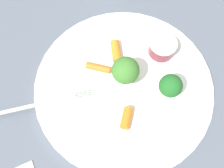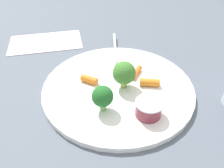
{
  "view_description": "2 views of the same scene",
  "coord_description": "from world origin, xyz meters",
  "px_view_note": "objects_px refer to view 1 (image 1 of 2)",
  "views": [
    {
      "loc": [
        -0.12,
        0.14,
        0.45
      ],
      "look_at": [
        0.01,
        0.01,
        0.02
      ],
      "focal_mm": 43.56,
      "sensor_mm": 36.0,
      "label": 1
    },
    {
      "loc": [
        -0.21,
        -0.31,
        0.31
      ],
      "look_at": [
        -0.02,
        -0.0,
        0.03
      ],
      "focal_mm": 36.45,
      "sensor_mm": 36.0,
      "label": 2
    }
  ],
  "objects_px": {
    "sauce_cup": "(164,49)",
    "carrot_stick_0": "(116,51)",
    "carrot_stick_1": "(98,68)",
    "carrot_stick_2": "(127,118)",
    "plate": "(124,87)",
    "broccoli_floret_0": "(126,71)",
    "fork": "(43,104)",
    "broccoli_floret_1": "(171,86)"
  },
  "relations": [
    {
      "from": "carrot_stick_1",
      "to": "broccoli_floret_0",
      "type": "bearing_deg",
      "value": -157.14
    },
    {
      "from": "sauce_cup",
      "to": "carrot_stick_1",
      "type": "height_order",
      "value": "sauce_cup"
    },
    {
      "from": "broccoli_floret_0",
      "to": "carrot_stick_2",
      "type": "bearing_deg",
      "value": 136.76
    },
    {
      "from": "broccoli_floret_1",
      "to": "carrot_stick_1",
      "type": "xyz_separation_m",
      "value": [
        0.12,
        0.05,
        -0.03
      ]
    },
    {
      "from": "carrot_stick_2",
      "to": "sauce_cup",
      "type": "bearing_deg",
      "value": -73.36
    },
    {
      "from": "plate",
      "to": "fork",
      "type": "distance_m",
      "value": 0.14
    },
    {
      "from": "broccoli_floret_0",
      "to": "sauce_cup",
      "type": "bearing_deg",
      "value": -97.81
    },
    {
      "from": "sauce_cup",
      "to": "carrot_stick_2",
      "type": "height_order",
      "value": "sauce_cup"
    },
    {
      "from": "broccoli_floret_1",
      "to": "carrot_stick_0",
      "type": "bearing_deg",
      "value": 4.03
    },
    {
      "from": "carrot_stick_0",
      "to": "fork",
      "type": "distance_m",
      "value": 0.16
    },
    {
      "from": "carrot_stick_2",
      "to": "fork",
      "type": "xyz_separation_m",
      "value": [
        0.12,
        0.08,
        -0.01
      ]
    },
    {
      "from": "broccoli_floret_0",
      "to": "carrot_stick_1",
      "type": "distance_m",
      "value": 0.06
    },
    {
      "from": "plate",
      "to": "fork",
      "type": "relative_size",
      "value": 2.01
    },
    {
      "from": "broccoli_floret_0",
      "to": "carrot_stick_0",
      "type": "xyz_separation_m",
      "value": [
        0.05,
        -0.03,
        -0.03
      ]
    },
    {
      "from": "broccoli_floret_1",
      "to": "fork",
      "type": "xyz_separation_m",
      "value": [
        0.14,
        0.17,
        -0.03
      ]
    },
    {
      "from": "carrot_stick_0",
      "to": "carrot_stick_2",
      "type": "relative_size",
      "value": 1.14
    },
    {
      "from": "plate",
      "to": "sauce_cup",
      "type": "bearing_deg",
      "value": -92.75
    },
    {
      "from": "plate",
      "to": "broccoli_floret_0",
      "type": "distance_m",
      "value": 0.04
    },
    {
      "from": "broccoli_floret_0",
      "to": "carrot_stick_1",
      "type": "xyz_separation_m",
      "value": [
        0.05,
        0.02,
        -0.03
      ]
    },
    {
      "from": "broccoli_floret_1",
      "to": "carrot_stick_2",
      "type": "height_order",
      "value": "broccoli_floret_1"
    },
    {
      "from": "broccoli_floret_1",
      "to": "carrot_stick_2",
      "type": "distance_m",
      "value": 0.09
    },
    {
      "from": "fork",
      "to": "carrot_stick_1",
      "type": "bearing_deg",
      "value": -99.26
    },
    {
      "from": "sauce_cup",
      "to": "carrot_stick_2",
      "type": "bearing_deg",
      "value": 106.64
    },
    {
      "from": "sauce_cup",
      "to": "fork",
      "type": "relative_size",
      "value": 0.32
    },
    {
      "from": "carrot_stick_1",
      "to": "carrot_stick_0",
      "type": "bearing_deg",
      "value": -88.97
    },
    {
      "from": "sauce_cup",
      "to": "carrot_stick_0",
      "type": "distance_m",
      "value": 0.09
    },
    {
      "from": "carrot_stick_0",
      "to": "carrot_stick_2",
      "type": "height_order",
      "value": "same"
    },
    {
      "from": "broccoli_floret_0",
      "to": "fork",
      "type": "relative_size",
      "value": 0.38
    },
    {
      "from": "sauce_cup",
      "to": "broccoli_floret_0",
      "type": "xyz_separation_m",
      "value": [
        0.01,
        0.09,
        0.02
      ]
    },
    {
      "from": "carrot_stick_2",
      "to": "fork",
      "type": "bearing_deg",
      "value": 34.79
    },
    {
      "from": "broccoli_floret_0",
      "to": "carrot_stick_0",
      "type": "height_order",
      "value": "broccoli_floret_0"
    },
    {
      "from": "sauce_cup",
      "to": "broccoli_floret_1",
      "type": "height_order",
      "value": "broccoli_floret_1"
    },
    {
      "from": "broccoli_floret_1",
      "to": "carrot_stick_1",
      "type": "height_order",
      "value": "broccoli_floret_1"
    },
    {
      "from": "broccoli_floret_0",
      "to": "broccoli_floret_1",
      "type": "height_order",
      "value": "broccoli_floret_0"
    },
    {
      "from": "plate",
      "to": "broccoli_floret_0",
      "type": "bearing_deg",
      "value": -51.72
    },
    {
      "from": "plate",
      "to": "carrot_stick_0",
      "type": "distance_m",
      "value": 0.07
    },
    {
      "from": "broccoli_floret_0",
      "to": "fork",
      "type": "distance_m",
      "value": 0.15
    },
    {
      "from": "broccoli_floret_1",
      "to": "carrot_stick_0",
      "type": "xyz_separation_m",
      "value": [
        0.12,
        0.01,
        -0.02
      ]
    },
    {
      "from": "carrot_stick_2",
      "to": "broccoli_floret_1",
      "type": "bearing_deg",
      "value": -100.97
    },
    {
      "from": "sauce_cup",
      "to": "carrot_stick_0",
      "type": "relative_size",
      "value": 1.22
    },
    {
      "from": "sauce_cup",
      "to": "carrot_stick_1",
      "type": "bearing_deg",
      "value": 61.33
    },
    {
      "from": "broccoli_floret_0",
      "to": "fork",
      "type": "xyz_separation_m",
      "value": [
        0.07,
        0.13,
        -0.03
      ]
    }
  ]
}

